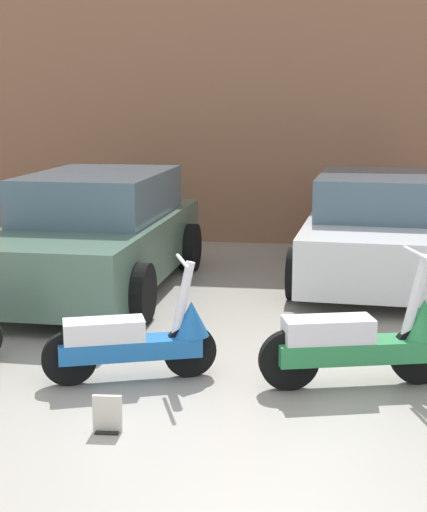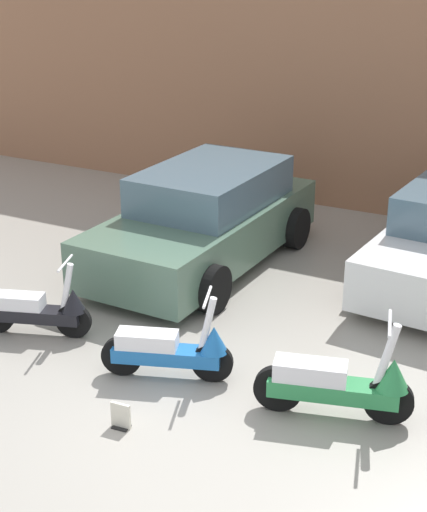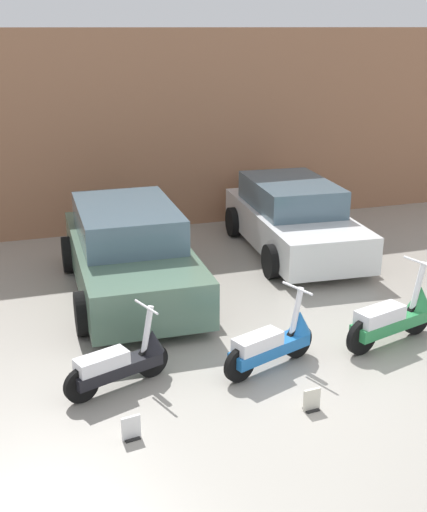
# 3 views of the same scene
# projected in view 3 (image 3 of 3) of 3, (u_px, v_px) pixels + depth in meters

# --- Properties ---
(ground_plane) EXTENTS (28.00, 28.00, 0.00)m
(ground_plane) POSITION_uv_depth(u_px,v_px,m) (330.00, 401.00, 7.24)
(ground_plane) COLOR #9E998E
(wall_back) EXTENTS (19.60, 0.12, 3.97)m
(wall_back) POSITION_uv_depth(u_px,v_px,m) (169.00, 131.00, 12.95)
(wall_back) COLOR #9E6B4C
(wall_back) RESTS_ON ground_plane
(scooter_front_left) EXTENTS (1.29, 0.67, 0.94)m
(scooter_front_left) POSITION_uv_depth(u_px,v_px,m) (122.00, 361.00, 7.42)
(scooter_front_left) COLOR black
(scooter_front_left) RESTS_ON ground_plane
(scooter_front_right) EXTENTS (1.34, 0.71, 0.98)m
(scooter_front_right) POSITION_uv_depth(u_px,v_px,m) (274.00, 342.00, 7.85)
(scooter_front_right) COLOR black
(scooter_front_right) RESTS_ON ground_plane
(scooter_front_center) EXTENTS (1.50, 0.70, 1.07)m
(scooter_front_center) POSITION_uv_depth(u_px,v_px,m) (395.00, 316.00, 8.47)
(scooter_front_center) COLOR black
(scooter_front_center) RESTS_ON ground_plane
(car_rear_left) EXTENTS (2.04, 4.08, 1.37)m
(car_rear_left) POSITION_uv_depth(u_px,v_px,m) (130.00, 252.00, 10.02)
(car_rear_left) COLOR #51705B
(car_rear_left) RESTS_ON ground_plane
(car_rear_center) EXTENTS (2.05, 3.92, 1.30)m
(car_rear_center) POSITION_uv_depth(u_px,v_px,m) (293.00, 218.00, 11.91)
(car_rear_center) COLOR white
(car_rear_center) RESTS_ON ground_plane
(placard_near_left_scooter) EXTENTS (0.20, 0.14, 0.26)m
(placard_near_left_scooter) POSITION_uv_depth(u_px,v_px,m) (131.00, 429.00, 6.54)
(placard_near_left_scooter) COLOR black
(placard_near_left_scooter) RESTS_ON ground_plane
(placard_near_right_scooter) EXTENTS (0.20, 0.13, 0.26)m
(placard_near_right_scooter) POSITION_uv_depth(u_px,v_px,m) (312.00, 401.00, 7.03)
(placard_near_right_scooter) COLOR black
(placard_near_right_scooter) RESTS_ON ground_plane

